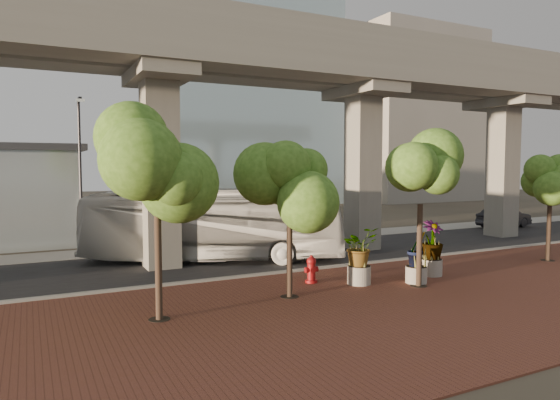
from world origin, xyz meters
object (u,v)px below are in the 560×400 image
parked_car (504,218)px  transit_bus (214,226)px  planter_front (359,249)px  fire_hydrant (311,269)px

parked_car → transit_bus: bearing=90.6°
parked_car → planter_front: (-21.67, -10.44, 0.71)m
transit_bus → parked_car: 25.45m
transit_bus → parked_car: transit_bus is taller
transit_bus → parked_car: bearing=-59.0°
fire_hydrant → planter_front: bearing=-34.5°
transit_bus → fire_hydrant: size_ratio=11.46×
transit_bus → fire_hydrant: transit_bus is taller
transit_bus → planter_front: bearing=-130.1°
fire_hydrant → parked_car: bearing=21.8°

